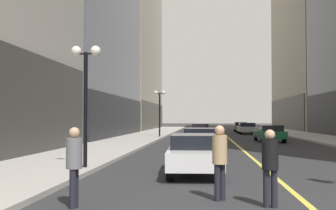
{
  "coord_description": "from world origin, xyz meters",
  "views": [
    {
      "loc": [
        -2.22,
        -4.91,
        1.88
      ],
      "look_at": [
        -6.05,
        37.21,
        3.24
      ],
      "focal_mm": 43.13,
      "sensor_mm": 36.0,
      "label": 1
    }
  ],
  "objects_px": {
    "car_silver": "(247,128)",
    "car_grey": "(240,126)",
    "car_green": "(269,133)",
    "car_white": "(194,152)",
    "car_maroon": "(201,130)",
    "street_lamp_left_far": "(160,103)",
    "pedestrian_in_black_coat": "(270,162)",
    "pedestrian_in_grey_suit": "(74,161)",
    "street_lamp_left_near": "(86,79)",
    "pedestrian_in_tan_trench": "(220,157)",
    "car_navy": "(200,139)"
  },
  "relations": [
    {
      "from": "car_silver",
      "to": "car_grey",
      "type": "distance_m",
      "value": 7.86
    },
    {
      "from": "car_green",
      "to": "car_silver",
      "type": "bearing_deg",
      "value": 90.66
    },
    {
      "from": "car_white",
      "to": "car_grey",
      "type": "height_order",
      "value": "same"
    },
    {
      "from": "car_maroon",
      "to": "street_lamp_left_far",
      "type": "height_order",
      "value": "street_lamp_left_far"
    },
    {
      "from": "car_grey",
      "to": "pedestrian_in_black_coat",
      "type": "xyz_separation_m",
      "value": [
        -3.5,
        -47.06,
        0.23
      ]
    },
    {
      "from": "car_maroon",
      "to": "street_lamp_left_far",
      "type": "xyz_separation_m",
      "value": [
        -3.81,
        -2.62,
        2.54
      ]
    },
    {
      "from": "pedestrian_in_black_coat",
      "to": "car_silver",
      "type": "bearing_deg",
      "value": 84.86
    },
    {
      "from": "car_white",
      "to": "pedestrian_in_black_coat",
      "type": "bearing_deg",
      "value": -70.66
    },
    {
      "from": "pedestrian_in_grey_suit",
      "to": "street_lamp_left_far",
      "type": "bearing_deg",
      "value": 92.86
    },
    {
      "from": "street_lamp_left_near",
      "to": "car_maroon",
      "type": "bearing_deg",
      "value": 81.7
    },
    {
      "from": "pedestrian_in_tan_trench",
      "to": "pedestrian_in_grey_suit",
      "type": "xyz_separation_m",
      "value": [
        -3.07,
        -1.03,
        -0.02
      ]
    },
    {
      "from": "car_maroon",
      "to": "pedestrian_in_black_coat",
      "type": "height_order",
      "value": "pedestrian_in_black_coat"
    },
    {
      "from": "car_silver",
      "to": "street_lamp_left_far",
      "type": "xyz_separation_m",
      "value": [
        -9.07,
        -10.52,
        2.54
      ]
    },
    {
      "from": "street_lamp_left_near",
      "to": "car_navy",
      "type": "bearing_deg",
      "value": 64.1
    },
    {
      "from": "street_lamp_left_near",
      "to": "street_lamp_left_far",
      "type": "xyz_separation_m",
      "value": [
        0.0,
        23.48,
        0.0
      ]
    },
    {
      "from": "car_white",
      "to": "car_green",
      "type": "distance_m",
      "value": 19.48
    },
    {
      "from": "pedestrian_in_black_coat",
      "to": "car_grey",
      "type": "bearing_deg",
      "value": 85.75
    },
    {
      "from": "pedestrian_in_black_coat",
      "to": "street_lamp_left_near",
      "type": "xyz_separation_m",
      "value": [
        -5.55,
        5.2,
        2.31
      ]
    },
    {
      "from": "car_maroon",
      "to": "pedestrian_in_grey_suit",
      "type": "distance_m",
      "value": 31.79
    },
    {
      "from": "pedestrian_in_tan_trench",
      "to": "street_lamp_left_near",
      "type": "relative_size",
      "value": 0.39
    },
    {
      "from": "car_maroon",
      "to": "pedestrian_in_black_coat",
      "type": "distance_m",
      "value": 31.35
    },
    {
      "from": "car_navy",
      "to": "pedestrian_in_tan_trench",
      "type": "relative_size",
      "value": 2.58
    },
    {
      "from": "car_maroon",
      "to": "pedestrian_in_grey_suit",
      "type": "relative_size",
      "value": 2.89
    },
    {
      "from": "car_grey",
      "to": "street_lamp_left_near",
      "type": "bearing_deg",
      "value": -102.2
    },
    {
      "from": "car_silver",
      "to": "car_navy",
      "type": "bearing_deg",
      "value": -101.22
    },
    {
      "from": "car_grey",
      "to": "pedestrian_in_black_coat",
      "type": "height_order",
      "value": "pedestrian_in_black_coat"
    },
    {
      "from": "car_grey",
      "to": "pedestrian_in_grey_suit",
      "type": "distance_m",
      "value": 48.06
    },
    {
      "from": "street_lamp_left_far",
      "to": "pedestrian_in_grey_suit",
      "type": "bearing_deg",
      "value": -87.14
    },
    {
      "from": "car_grey",
      "to": "pedestrian_in_grey_suit",
      "type": "bearing_deg",
      "value": -99.1
    },
    {
      "from": "car_maroon",
      "to": "car_white",
      "type": "bearing_deg",
      "value": -89.99
    },
    {
      "from": "car_silver",
      "to": "pedestrian_in_tan_trench",
      "type": "xyz_separation_m",
      "value": [
        -4.55,
        -38.56,
        0.28
      ]
    },
    {
      "from": "car_white",
      "to": "car_navy",
      "type": "distance_m",
      "value": 8.36
    },
    {
      "from": "car_green",
      "to": "street_lamp_left_near",
      "type": "bearing_deg",
      "value": -116.63
    },
    {
      "from": "car_grey",
      "to": "street_lamp_left_far",
      "type": "height_order",
      "value": "street_lamp_left_far"
    },
    {
      "from": "car_navy",
      "to": "street_lamp_left_far",
      "type": "relative_size",
      "value": 1.0
    },
    {
      "from": "car_white",
      "to": "car_silver",
      "type": "bearing_deg",
      "value": 81.27
    },
    {
      "from": "car_white",
      "to": "street_lamp_left_near",
      "type": "height_order",
      "value": "street_lamp_left_near"
    },
    {
      "from": "car_maroon",
      "to": "street_lamp_left_near",
      "type": "xyz_separation_m",
      "value": [
        -3.81,
        -26.1,
        2.54
      ]
    },
    {
      "from": "pedestrian_in_tan_trench",
      "to": "car_navy",
      "type": "bearing_deg",
      "value": 92.63
    },
    {
      "from": "car_silver",
      "to": "street_lamp_left_near",
      "type": "xyz_separation_m",
      "value": [
        -9.07,
        -34.0,
        2.54
      ]
    },
    {
      "from": "pedestrian_in_tan_trench",
      "to": "pedestrian_in_black_coat",
      "type": "xyz_separation_m",
      "value": [
        1.03,
        -0.63,
        -0.05
      ]
    },
    {
      "from": "car_maroon",
      "to": "pedestrian_in_black_coat",
      "type": "bearing_deg",
      "value": -86.82
    },
    {
      "from": "car_navy",
      "to": "car_green",
      "type": "relative_size",
      "value": 1.01
    },
    {
      "from": "car_navy",
      "to": "street_lamp_left_far",
      "type": "bearing_deg",
      "value": 104.37
    },
    {
      "from": "pedestrian_in_grey_suit",
      "to": "street_lamp_left_near",
      "type": "height_order",
      "value": "street_lamp_left_near"
    },
    {
      "from": "car_silver",
      "to": "street_lamp_left_far",
      "type": "height_order",
      "value": "street_lamp_left_far"
    },
    {
      "from": "car_white",
      "to": "car_green",
      "type": "xyz_separation_m",
      "value": [
        5.44,
        18.7,
        0.0
      ]
    },
    {
      "from": "car_silver",
      "to": "pedestrian_in_black_coat",
      "type": "relative_size",
      "value": 2.77
    },
    {
      "from": "pedestrian_in_grey_suit",
      "to": "pedestrian_in_black_coat",
      "type": "distance_m",
      "value": 4.12
    },
    {
      "from": "car_navy",
      "to": "street_lamp_left_near",
      "type": "distance_m",
      "value": 9.37
    }
  ]
}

